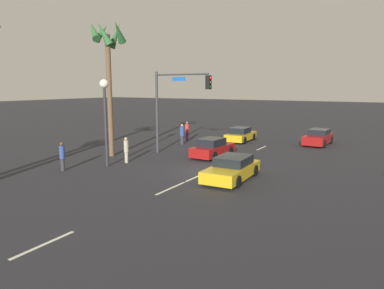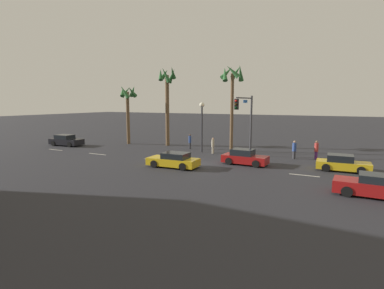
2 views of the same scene
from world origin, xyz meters
The scene contains 20 objects.
ground_plane centered at (0.00, 0.00, 0.00)m, with size 220.00×220.00×0.00m, color #28282D.
lane_stripe_0 centered at (-18.00, 0.00, 0.01)m, with size 2.16×0.14×0.01m, color silver.
lane_stripe_1 centered at (-11.51, 0.00, 0.01)m, with size 2.39×0.14×0.01m, color silver.
lane_stripe_2 centered at (-4.12, 0.00, 0.01)m, with size 2.57×0.14×0.01m, color silver.
lane_stripe_3 centered at (-1.73, 0.00, 0.01)m, with size 1.87×0.14×0.01m, color silver.
lane_stripe_4 centered at (9.45, 0.00, 0.01)m, with size 2.22×0.14×0.01m, color silver.
car_0 centered at (-0.93, -1.93, 0.60)m, with size 4.46×2.07×1.27m.
car_1 centered at (-19.78, 3.04, 0.65)m, with size 4.47×2.11×1.39m.
car_2 centered at (12.01, 2.97, 0.61)m, with size 4.06×1.94×1.32m.
car_3 centered at (4.16, 1.89, 0.63)m, with size 4.05×1.90×1.38m.
car_4 centered at (13.71, -3.69, 0.64)m, with size 4.33×2.01×1.35m.
traffic_signal centered at (3.41, 4.70, 4.19)m, with size 0.37×4.85×6.18m.
streetlamp centered at (-2.08, 6.28, 3.92)m, with size 0.56×0.56×5.52m.
pedestrian_0 centered at (7.73, 6.75, 0.94)m, with size 0.41×0.41×1.80m.
pedestrian_1 centered at (-4.33, 7.77, 0.94)m, with size 0.40×0.40×1.77m.
pedestrian_2 centered at (-0.60, 5.95, 0.92)m, with size 0.43×0.43×1.73m.
pedestrian_3 centered at (9.69, 7.43, 0.96)m, with size 0.38×0.38×1.83m.
palm_tree_0 centered at (-13.62, 7.98, 5.65)m, with size 2.44×2.59×7.78m.
palm_tree_1 centered at (0.58, 8.43, 7.42)m, with size 2.71×2.72×9.69m.
palm_tree_2 centered at (-8.17, 9.04, 6.93)m, with size 2.39×2.67×9.96m.
Camera 2 is at (11.86, -23.82, 5.53)m, focal length 28.13 mm.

